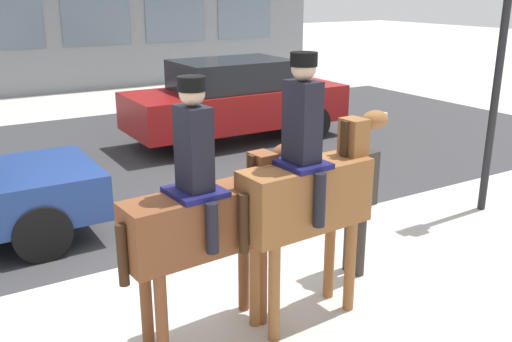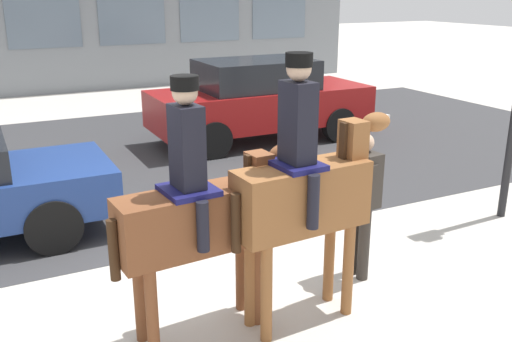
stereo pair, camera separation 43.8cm
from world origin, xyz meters
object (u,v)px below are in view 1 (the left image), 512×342
Objects in this scene: pedestrian_bystander at (357,192)px; mounted_horse_lead at (207,213)px; mounted_horse_companion at (309,188)px; street_car_far_lane at (235,100)px; traffic_light at (507,18)px.

mounted_horse_lead is at bearing -0.22° from pedestrian_bystander.
mounted_horse_companion is (0.95, -0.23, 0.13)m from mounted_horse_lead.
pedestrian_bystander is (1.96, 0.22, -0.24)m from mounted_horse_lead.
street_car_far_lane is (2.78, 6.41, -0.47)m from mounted_horse_companion.
street_car_far_lane is at bearing 54.54° from mounted_horse_lead.
street_car_far_lane is (3.73, 6.17, -0.33)m from mounted_horse_lead.
pedestrian_bystander is 6.21m from street_car_far_lane.
traffic_light reaches higher than mounted_horse_companion.
mounted_horse_lead is 7.22m from street_car_far_lane.
mounted_horse_companion reaches higher than mounted_horse_lead.
street_car_far_lane is at bearing 63.07° from mounted_horse_companion.
mounted_horse_companion is at bearing -113.42° from street_car_far_lane.
mounted_horse_companion reaches higher than pedestrian_bystander.
mounted_horse_companion is 0.56× the size of street_car_far_lane.
mounted_horse_companion reaches higher than street_car_far_lane.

